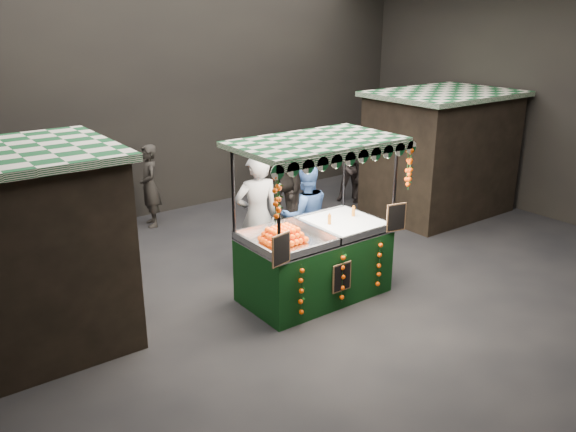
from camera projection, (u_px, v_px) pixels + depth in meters
ground at (325, 287)px, 9.34m from camera, size 12.00×12.00×0.00m
market_hall at (330, 70)px, 8.22m from camera, size 12.10×10.10×5.05m
neighbour_stall_left at (0, 256)px, 7.20m from camera, size 3.00×2.20×2.60m
neighbour_stall_right at (440, 153)px, 12.51m from camera, size 3.00×2.20×2.60m
juice_stall at (317, 250)px, 8.81m from camera, size 2.52×1.48×2.44m
vendor_grey at (257, 216)px, 9.46m from camera, size 0.84×0.65×2.05m
vendor_blue at (305, 216)px, 9.93m from camera, size 1.03×0.91×1.77m
shopper_0 at (72, 255)px, 8.62m from camera, size 0.67×0.58×1.54m
shopper_1 at (354, 168)px, 13.38m from camera, size 0.96×0.90×1.56m
shopper_2 at (283, 181)px, 11.79m from camera, size 1.17×0.71×1.86m
shopper_3 at (298, 177)px, 12.19m from camera, size 1.34×1.21×1.80m
shopper_5 at (365, 170)px, 13.22m from camera, size 0.96×1.53×1.58m
shopper_6 at (150, 186)px, 11.79m from camera, size 0.51×0.68×1.68m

